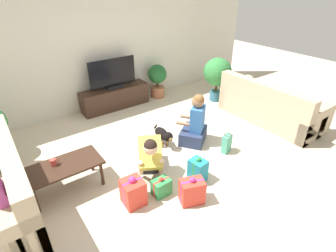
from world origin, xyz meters
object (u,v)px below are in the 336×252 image
object	(u,v)px
sofa_right	(269,107)
dog	(163,135)
person_sitting	(195,125)
gift_box_c	(133,192)
tv	(113,75)
potted_plant_corner_right	(217,73)
potted_plant_back_right	(157,78)
coffee_table	(64,168)
gift_box_a	(198,170)
tv_console	(115,98)
gift_box_d	(192,191)
gift_bag_a	(227,143)
person_kneeling	(150,155)
mug	(53,162)
gift_box_b	(161,187)

from	to	relation	value
sofa_right	dog	xyz separation A→B (m)	(-2.27, 0.50, -0.09)
person_sitting	gift_box_c	distance (m)	1.75
sofa_right	person_sitting	world-z (taller)	person_sitting
dog	tv	bearing A→B (deg)	93.28
tv	potted_plant_corner_right	bearing A→B (deg)	-26.09
potted_plant_back_right	dog	distance (m)	2.17
coffee_table	potted_plant_back_right	world-z (taller)	potted_plant_back_right
person_sitting	gift_box_a	bearing A→B (deg)	16.15
sofa_right	potted_plant_back_right	distance (m)	2.61
tv_console	gift_box_d	size ratio (longest dim) A/B	3.78
gift_box_c	tv	bearing A→B (deg)	68.22
tv	gift_bag_a	xyz separation A→B (m)	(0.72, -2.68, -0.59)
person_kneeling	gift_bag_a	world-z (taller)	person_kneeling
tv	gift_box_c	bearing A→B (deg)	-111.78
sofa_right	person_sitting	size ratio (longest dim) A/B	2.20
potted_plant_corner_right	dog	world-z (taller)	potted_plant_corner_right
gift_box_a	gift_box_c	distance (m)	0.99
gift_bag_a	potted_plant_back_right	bearing A→B (deg)	81.76
potted_plant_back_right	tv	bearing A→B (deg)	177.41
tv	gift_box_a	world-z (taller)	tv
gift_bag_a	gift_box_a	bearing A→B (deg)	-164.36
gift_box_a	gift_box_d	world-z (taller)	gift_box_d
gift_box_a	potted_plant_back_right	bearing A→B (deg)	66.67
gift_box_c	person_kneeling	bearing A→B (deg)	36.92
tv	person_kneeling	size ratio (longest dim) A/B	1.32
gift_box_a	gift_box_d	xyz separation A→B (m)	(-0.35, -0.28, 0.00)
gift_bag_a	mug	world-z (taller)	mug
dog	gift_bag_a	world-z (taller)	gift_bag_a
sofa_right	person_kneeling	distance (m)	2.86
gift_box_b	potted_plant_corner_right	bearing A→B (deg)	32.82
person_sitting	tv_console	bearing A→B (deg)	-112.06
potted_plant_back_right	mug	distance (m)	3.48
dog	tv_console	bearing A→B (deg)	93.28
tv_console	person_kneeling	xyz separation A→B (m)	(-0.61, -2.40, 0.09)
potted_plant_back_right	gift_box_a	bearing A→B (deg)	-113.33
gift_box_b	mug	size ratio (longest dim) A/B	2.42
potted_plant_back_right	person_kneeling	size ratio (longest dim) A/B	1.01
gift_box_b	gift_box_c	size ratio (longest dim) A/B	0.67
coffee_table	gift_box_a	xyz separation A→B (m)	(1.59, -0.90, -0.20)
sofa_right	gift_box_a	bearing A→B (deg)	102.53
sofa_right	person_kneeling	size ratio (longest dim) A/B	2.54
potted_plant_back_right	gift_box_d	size ratio (longest dim) A/B	2.00
tv	gift_bag_a	bearing A→B (deg)	-74.88
potted_plant_back_right	gift_box_d	distance (m)	3.54
sofa_right	gift_box_c	xyz separation A→B (m)	(-3.36, -0.39, -0.11)
tv	dog	size ratio (longest dim) A/B	1.81
gift_box_b	gift_bag_a	world-z (taller)	gift_bag_a
tv	person_sitting	bearing A→B (deg)	-76.71
gift_box_a	gift_box_b	xyz separation A→B (m)	(-0.60, 0.06, -0.05)
gift_bag_a	tv	bearing A→B (deg)	105.12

